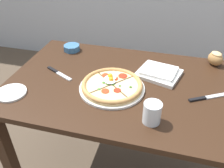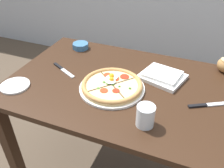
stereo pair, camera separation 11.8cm
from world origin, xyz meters
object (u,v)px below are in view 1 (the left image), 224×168
pizza (112,86)px  bread_piece_near (215,58)px  knife_main (59,73)px  napkin_folded (159,73)px  ramekin_bowl (72,48)px  water_glass (152,114)px  knife_spare (208,97)px  side_saucer (11,93)px  dining_table (126,100)px

pizza → bread_piece_near: bread_piece_near is taller
pizza → knife_main: size_ratio=1.80×
napkin_folded → bread_piece_near: 0.36m
ramekin_bowl → bread_piece_near: size_ratio=0.94×
ramekin_bowl → water_glass: 0.78m
ramekin_bowl → knife_spare: (0.82, -0.30, -0.02)m
pizza → napkin_folded: pizza is taller
napkin_folded → side_saucer: bearing=-152.6°
water_glass → dining_table: bearing=122.8°
napkin_folded → knife_main: 0.55m
knife_main → side_saucer: 0.27m
pizza → ramekin_bowl: 0.50m
knife_main → side_saucer: same height
water_glass → pizza: bearing=140.2°
knife_spare → water_glass: 0.34m
pizza → ramekin_bowl: pizza is taller
napkin_folded → knife_spare: 0.29m
pizza → side_saucer: size_ratio=2.21×
dining_table → side_saucer: side_saucer is taller
knife_main → water_glass: (0.54, -0.24, 0.04)m
dining_table → side_saucer: (-0.53, -0.23, 0.11)m
knife_spare → side_saucer: size_ratio=1.28×
pizza → bread_piece_near: bearing=36.7°
dining_table → napkin_folded: napkin_folded is taller
ramekin_bowl → knife_spare: size_ratio=0.56×
ramekin_bowl → side_saucer: (-0.11, -0.51, -0.01)m
napkin_folded → bread_piece_near: size_ratio=2.28×
dining_table → water_glass: (0.16, -0.25, 0.15)m
pizza → side_saucer: pizza is taller
dining_table → ramekin_bowl: size_ratio=11.61×
pizza → napkin_folded: bearing=41.2°
pizza → bread_piece_near: (0.52, 0.39, 0.02)m
side_saucer → ramekin_bowl: bearing=78.0°
napkin_folded → knife_main: (-0.54, -0.13, -0.01)m
dining_table → water_glass: water_glass is taller
pizza → water_glass: water_glass is taller
dining_table → bread_piece_near: 0.58m
dining_table → knife_spare: size_ratio=6.53×
dining_table → bread_piece_near: bearing=35.2°
pizza → water_glass: size_ratio=3.44×
dining_table → pizza: (-0.06, -0.06, 0.13)m
ramekin_bowl → water_glass: (0.58, -0.53, 0.02)m
water_glass → side_saucer: bearing=178.6°
knife_spare → knife_main: bearing=149.4°
bread_piece_near → knife_main: size_ratio=0.62×
dining_table → bread_piece_near: (0.46, 0.32, 0.15)m
bread_piece_near → side_saucer: bearing=-150.8°
side_saucer → knife_main: bearing=56.8°
knife_spare → water_glass: (-0.24, -0.23, 0.04)m
knife_spare → bread_piece_near: bearing=51.6°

